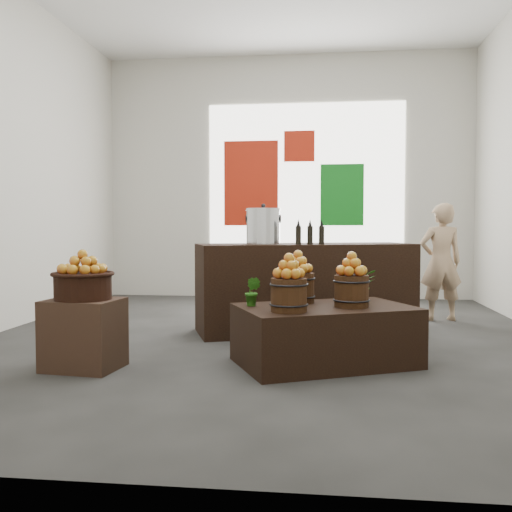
# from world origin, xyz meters

# --- Properties ---
(ground) EXTENTS (7.00, 7.00, 0.00)m
(ground) POSITION_xyz_m (0.00, 0.00, 0.00)
(ground) COLOR #393937
(ground) RESTS_ON ground
(back_wall) EXTENTS (6.00, 0.04, 4.00)m
(back_wall) POSITION_xyz_m (0.00, 3.50, 2.00)
(back_wall) COLOR beige
(back_wall) RESTS_ON ground
(back_opening) EXTENTS (3.20, 0.02, 2.40)m
(back_opening) POSITION_xyz_m (0.30, 3.48, 2.00)
(back_opening) COLOR white
(back_opening) RESTS_ON back_wall
(deco_red_left) EXTENTS (0.90, 0.04, 1.40)m
(deco_red_left) POSITION_xyz_m (-0.60, 3.47, 1.90)
(deco_red_left) COLOR #B1200D
(deco_red_left) RESTS_ON back_wall
(deco_green_right) EXTENTS (0.70, 0.04, 1.00)m
(deco_green_right) POSITION_xyz_m (0.90, 3.47, 1.70)
(deco_green_right) COLOR #11701A
(deco_green_right) RESTS_ON back_wall
(deco_red_upper) EXTENTS (0.50, 0.04, 0.50)m
(deco_red_upper) POSITION_xyz_m (0.20, 3.47, 2.50)
(deco_red_upper) COLOR #B1200D
(deco_red_upper) RESTS_ON back_wall
(crate) EXTENTS (0.63, 0.54, 0.58)m
(crate) POSITION_xyz_m (-1.38, -1.49, 0.29)
(crate) COLOR #482E21
(crate) RESTS_ON ground
(wicker_basket) EXTENTS (0.47, 0.47, 0.21)m
(wicker_basket) POSITION_xyz_m (-1.38, -1.49, 0.69)
(wicker_basket) COLOR black
(wicker_basket) RESTS_ON crate
(apples_in_basket) EXTENTS (0.36, 0.36, 0.19)m
(apples_in_basket) POSITION_xyz_m (-1.38, -1.49, 0.89)
(apples_in_basket) COLOR #AB0516
(apples_in_basket) RESTS_ON wicker_basket
(display_table) EXTENTS (1.69, 1.42, 0.50)m
(display_table) POSITION_xyz_m (0.62, -1.09, 0.25)
(display_table) COLOR black
(display_table) RESTS_ON ground
(apple_bucket_front_left) EXTENTS (0.29, 0.29, 0.27)m
(apple_bucket_front_left) POSITION_xyz_m (0.33, -1.44, 0.64)
(apple_bucket_front_left) COLOR #3C2510
(apple_bucket_front_left) RESTS_ON display_table
(apples_in_bucket_front_left) EXTENTS (0.22, 0.22, 0.20)m
(apples_in_bucket_front_left) POSITION_xyz_m (0.33, -1.44, 0.87)
(apples_in_bucket_front_left) COLOR #AB0516
(apples_in_bucket_front_left) RESTS_ON apple_bucket_front_left
(apple_bucket_front_right) EXTENTS (0.29, 0.29, 0.27)m
(apple_bucket_front_right) POSITION_xyz_m (0.84, -1.11, 0.64)
(apple_bucket_front_right) COLOR #3C2510
(apple_bucket_front_right) RESTS_ON display_table
(apples_in_bucket_front_right) EXTENTS (0.22, 0.22, 0.20)m
(apples_in_bucket_front_right) POSITION_xyz_m (0.84, -1.11, 0.87)
(apples_in_bucket_front_right) COLOR #AB0516
(apples_in_bucket_front_right) RESTS_ON apple_bucket_front_right
(apple_bucket_rear) EXTENTS (0.29, 0.29, 0.27)m
(apple_bucket_rear) POSITION_xyz_m (0.37, -0.91, 0.64)
(apple_bucket_rear) COLOR #3C2510
(apple_bucket_rear) RESTS_ON display_table
(apples_in_bucket_rear) EXTENTS (0.22, 0.22, 0.20)m
(apples_in_bucket_rear) POSITION_xyz_m (0.37, -0.91, 0.87)
(apples_in_bucket_rear) COLOR #AB0516
(apples_in_bucket_rear) RESTS_ON apple_bucket_rear
(herb_garnish_right) EXTENTS (0.31, 0.29, 0.29)m
(herb_garnish_right) POSITION_xyz_m (0.95, -0.68, 0.65)
(herb_garnish_right) COLOR #236214
(herb_garnish_right) RESTS_ON display_table
(herb_garnish_left) EXTENTS (0.17, 0.15, 0.25)m
(herb_garnish_left) POSITION_xyz_m (0.00, -1.16, 0.63)
(herb_garnish_left) COLOR #236214
(herb_garnish_left) RESTS_ON display_table
(counter) EXTENTS (2.54, 1.54, 0.99)m
(counter) POSITION_xyz_m (0.40, 0.46, 0.49)
(counter) COLOR black
(counter) RESTS_ON ground
(stock_pot_left) EXTENTS (0.37, 0.37, 0.37)m
(stock_pot_left) POSITION_xyz_m (-0.06, 0.29, 1.18)
(stock_pot_left) COLOR silver
(stock_pot_left) RESTS_ON counter
(oil_cruets) EXTENTS (0.27, 0.15, 0.27)m
(oil_cruets) POSITION_xyz_m (0.49, 0.23, 1.13)
(oil_cruets) COLOR black
(oil_cruets) RESTS_ON counter
(shopper) EXTENTS (0.59, 0.44, 1.48)m
(shopper) POSITION_xyz_m (2.07, 1.38, 0.74)
(shopper) COLOR tan
(shopper) RESTS_ON ground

